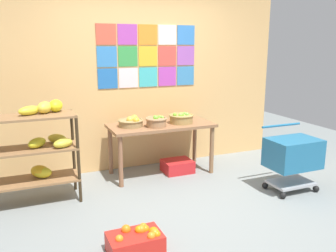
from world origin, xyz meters
TOP-DOWN VIEW (x-y plane):
  - ground at (0.00, 0.00)m, footprint 9.08×9.08m
  - back_wall_with_art at (0.00, 1.57)m, footprint 4.43×0.07m
  - banana_shelf_unit at (-1.51, 0.81)m, footprint 1.06×0.48m
  - display_table at (0.14, 1.11)m, footprint 1.45×0.65m
  - fruit_basket_back_left at (-0.29, 1.14)m, footprint 0.34×0.34m
  - fruit_basket_right at (0.42, 1.07)m, footprint 0.35×0.35m
  - fruit_basket_back_right at (0.02, 0.99)m, footprint 0.29×0.29m
  - produce_crate_under_table at (0.37, 1.07)m, footprint 0.41×0.34m
  - orange_crate_foreground at (-0.80, -0.66)m, footprint 0.48×0.31m
  - shopping_cart at (1.41, -0.09)m, footprint 0.62×0.48m

SIDE VIEW (x-z plane):
  - ground at x=0.00m, z-range 0.00..0.00m
  - produce_crate_under_table at x=0.37m, z-range 0.00..0.17m
  - orange_crate_foreground at x=-0.80m, z-range -0.01..0.22m
  - shopping_cart at x=1.41m, z-range 0.06..0.86m
  - display_table at x=0.14m, z-range 0.27..0.99m
  - banana_shelf_unit at x=-1.51m, z-range 0.10..1.27m
  - fruit_basket_back_left at x=-0.29m, z-range 0.71..0.85m
  - fruit_basket_right at x=0.42m, z-range 0.71..0.87m
  - fruit_basket_back_right at x=0.02m, z-range 0.71..0.87m
  - back_wall_with_art at x=0.00m, z-range 0.00..2.98m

